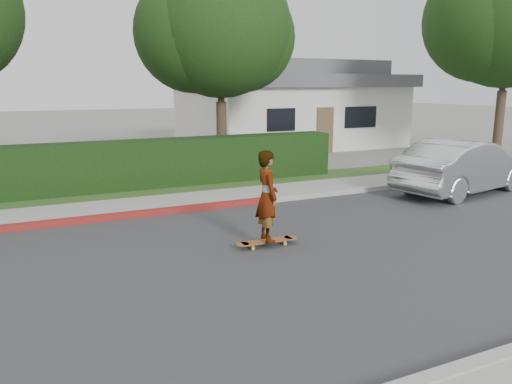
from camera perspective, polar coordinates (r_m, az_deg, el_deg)
ground at (r=9.56m, az=7.85°, el=-6.91°), size 120.00×120.00×0.00m
road at (r=9.55m, az=7.85°, el=-6.88°), size 60.00×8.00×0.01m
curb_far at (r=13.01m, az=-2.06°, el=-1.31°), size 60.00×0.20×0.15m
curb_red_section at (r=12.01m, az=-24.57°, el=-3.57°), size 12.00×0.21×0.15m
sidewalk_far at (r=13.83m, az=-3.55°, el=-0.58°), size 60.00×1.60×0.12m
planting_strip at (r=15.29m, az=-5.79°, el=0.57°), size 60.00×1.60×0.10m
hedge at (r=15.04m, az=-17.46°, el=2.59°), size 15.00×1.00×1.50m
tree_center at (r=18.02m, az=-4.40°, el=17.85°), size 5.66×4.84×7.44m
tree_right at (r=22.68m, az=26.58°, el=17.31°), size 6.32×5.60×8.56m
house at (r=26.90m, az=3.54°, el=9.98°), size 10.60×8.60×4.30m
skateboard at (r=9.78m, az=1.27°, el=-5.65°), size 1.29×0.28×0.12m
skateboarder at (r=9.54m, az=1.29°, el=-0.48°), size 0.49×0.69×1.77m
car_silver at (r=15.70m, az=22.67°, el=2.72°), size 4.99×2.53×1.57m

